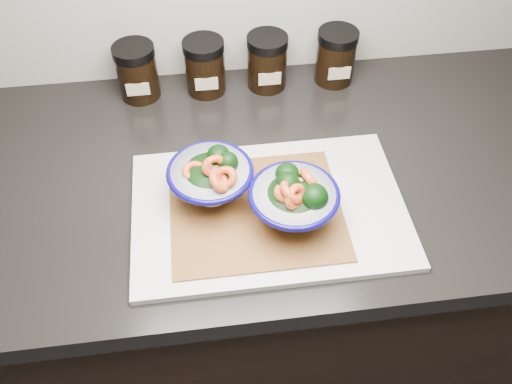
{
  "coord_description": "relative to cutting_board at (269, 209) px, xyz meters",
  "views": [
    {
      "loc": [
        -0.04,
        0.78,
        1.6
      ],
      "look_at": [
        0.03,
        1.34,
        0.96
      ],
      "focal_mm": 38.0,
      "sensor_mm": 36.0,
      "label": 1
    }
  ],
  "objects": [
    {
      "name": "countertop",
      "position": [
        -0.05,
        0.1,
        -0.03
      ],
      "size": [
        3.5,
        0.6,
        0.04
      ],
      "primitive_type": "cube",
      "color": "black",
      "rests_on": "cabinet"
    },
    {
      "name": "spice_jar_c",
      "position": [
        0.05,
        0.34,
        0.05
      ],
      "size": [
        0.08,
        0.08,
        0.11
      ],
      "color": "black",
      "rests_on": "countertop"
    },
    {
      "name": "bamboo_mat",
      "position": [
        -0.02,
        -0.01,
        0.01
      ],
      "size": [
        0.28,
        0.24,
        0.0
      ],
      "primitive_type": "cube",
      "color": "#9F632F",
      "rests_on": "cutting_board"
    },
    {
      "name": "bowl_left",
      "position": [
        -0.09,
        0.03,
        0.05
      ],
      "size": [
        0.14,
        0.14,
        0.11
      ],
      "rotation": [
        0.0,
        0.0,
        -0.43
      ],
      "color": "white",
      "rests_on": "bamboo_mat"
    },
    {
      "name": "spice_jar_a",
      "position": [
        -0.21,
        0.34,
        0.05
      ],
      "size": [
        0.08,
        0.08,
        0.11
      ],
      "color": "black",
      "rests_on": "countertop"
    },
    {
      "name": "cabinet",
      "position": [
        -0.05,
        0.1,
        -0.48
      ],
      "size": [
        3.43,
        0.58,
        0.86
      ],
      "primitive_type": "cube",
      "color": "black",
      "rests_on": "ground"
    },
    {
      "name": "bowl_right",
      "position": [
        0.03,
        -0.03,
        0.06
      ],
      "size": [
        0.14,
        0.14,
        0.11
      ],
      "rotation": [
        0.0,
        0.0,
        -0.03
      ],
      "color": "white",
      "rests_on": "bamboo_mat"
    },
    {
      "name": "cutting_board",
      "position": [
        0.0,
        0.0,
        0.0
      ],
      "size": [
        0.45,
        0.3,
        0.01
      ],
      "primitive_type": "cube",
      "color": "silver",
      "rests_on": "countertop"
    },
    {
      "name": "spice_jar_d",
      "position": [
        0.19,
        0.34,
        0.05
      ],
      "size": [
        0.08,
        0.08,
        0.11
      ],
      "color": "black",
      "rests_on": "countertop"
    },
    {
      "name": "spice_jar_b",
      "position": [
        -0.08,
        0.34,
        0.05
      ],
      "size": [
        0.08,
        0.08,
        0.11
      ],
      "color": "black",
      "rests_on": "countertop"
    }
  ]
}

